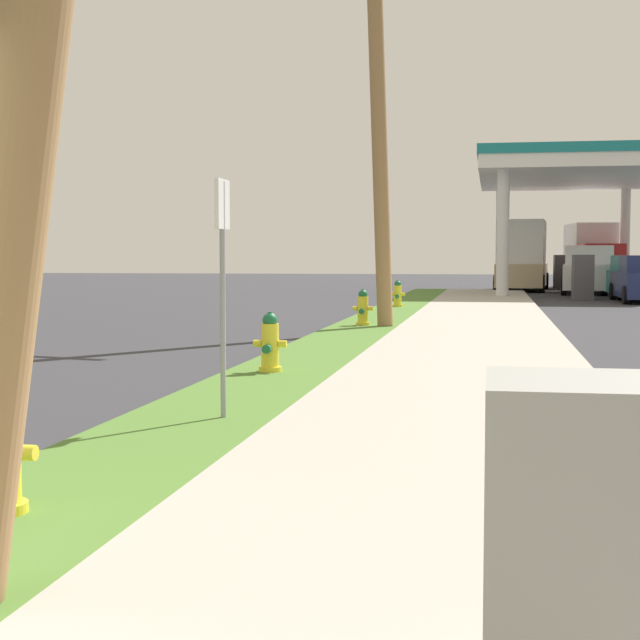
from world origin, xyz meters
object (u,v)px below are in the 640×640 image
object	(u,v)px
fire_hydrant_second	(270,346)
street_sign_post	(222,248)
utility_pole_midground	(379,120)
fire_hydrant_nearest	(0,456)
fire_hydrant_fourth	(398,295)
truck_white_at_forecourt	(589,272)
fire_hydrant_third	(363,310)
utility_cabinet	(569,577)
truck_tan_on_apron	(523,257)
car_teal_by_far_pump	(636,278)
truck_red_at_far_bay	(592,257)

from	to	relation	value
fire_hydrant_second	street_sign_post	size ratio (longest dim) A/B	0.35
utility_pole_midground	fire_hydrant_nearest	bearing A→B (deg)	-91.49
fire_hydrant_fourth	truck_white_at_forecourt	distance (m)	15.22
utility_pole_midground	fire_hydrant_fourth	bearing A→B (deg)	92.46
fire_hydrant_third	truck_white_at_forecourt	xyz separation A→B (m)	(6.56, 21.26, 0.47)
fire_hydrant_third	utility_cabinet	size ratio (longest dim) A/B	0.68
fire_hydrant_second	fire_hydrant_third	bearing A→B (deg)	89.46
fire_hydrant_nearest	street_sign_post	xyz separation A→B (m)	(0.35, 3.36, 1.19)
fire_hydrant_nearest	utility_pole_midground	world-z (taller)	utility_pole_midground
fire_hydrant_second	truck_tan_on_apron	world-z (taller)	truck_tan_on_apron
utility_cabinet	car_teal_by_far_pump	size ratio (longest dim) A/B	0.24
utility_pole_midground	truck_white_at_forecourt	world-z (taller)	utility_pole_midground
utility_pole_midground	car_teal_by_far_pump	size ratio (longest dim) A/B	1.79
truck_tan_on_apron	fire_hydrant_fourth	bearing A→B (deg)	-103.28
car_teal_by_far_pump	truck_tan_on_apron	bearing A→B (deg)	120.16
utility_pole_midground	truck_white_at_forecourt	distance (m)	22.52
fire_hydrant_nearest	truck_red_at_far_bay	distance (m)	43.89
car_teal_by_far_pump	truck_white_at_forecourt	xyz separation A→B (m)	(-1.38, 3.64, 0.19)
fire_hydrant_fourth	truck_tan_on_apron	size ratio (longest dim) A/B	0.11
fire_hydrant_second	street_sign_post	xyz separation A→B (m)	(0.37, -3.44, 1.19)
street_sign_post	truck_tan_on_apron	xyz separation A→B (m)	(3.70, 36.11, -0.15)
fire_hydrant_third	truck_red_at_far_bay	size ratio (longest dim) A/B	0.11
utility_pole_midground	utility_cabinet	world-z (taller)	utility_pole_midground
utility_cabinet	truck_red_at_far_bay	distance (m)	45.58
fire_hydrant_fourth	car_teal_by_far_pump	bearing A→B (deg)	51.79
utility_cabinet	truck_tan_on_apron	xyz separation A→B (m)	(1.11, 41.57, 0.86)
fire_hydrant_fourth	truck_tan_on_apron	world-z (taller)	truck_tan_on_apron
car_teal_by_far_pump	street_sign_post	bearing A→B (deg)	-104.63
fire_hydrant_nearest	utility_cabinet	size ratio (longest dim) A/B	0.68
fire_hydrant_third	car_teal_by_far_pump	bearing A→B (deg)	65.75
fire_hydrant_fourth	truck_tan_on_apron	xyz separation A→B (m)	(3.98, 16.88, 1.04)
fire_hydrant_third	utility_cabinet	xyz separation A→B (m)	(2.88, -17.15, 0.18)
street_sign_post	fire_hydrant_second	bearing A→B (deg)	96.07
truck_tan_on_apron	car_teal_by_far_pump	bearing A→B (deg)	-59.84
fire_hydrant_fourth	utility_pole_midground	world-z (taller)	utility_pole_midground
truck_red_at_far_bay	street_sign_post	bearing A→B (deg)	-100.08
fire_hydrant_second	car_teal_by_far_pump	world-z (taller)	car_teal_by_far_pump
fire_hydrant_fourth	street_sign_post	world-z (taller)	street_sign_post
truck_red_at_far_bay	fire_hydrant_third	bearing A→B (deg)	-104.66
utility_pole_midground	truck_red_at_far_bay	world-z (taller)	utility_pole_midground
fire_hydrant_third	utility_cabinet	distance (m)	17.39
utility_pole_midground	car_teal_by_far_pump	distance (m)	19.63
utility_pole_midground	truck_red_at_far_bay	xyz separation A→B (m)	(7.05, 28.31, -2.84)
fire_hydrant_second	fire_hydrant_third	distance (m)	8.25
fire_hydrant_nearest	fire_hydrant_fourth	xyz separation A→B (m)	(0.06, 22.59, 0.00)
fire_hydrant_nearest	truck_white_at_forecourt	distance (m)	36.91
fire_hydrant_third	truck_white_at_forecourt	distance (m)	22.26
truck_white_at_forecourt	truck_red_at_far_bay	size ratio (longest dim) A/B	0.85
fire_hydrant_fourth	truck_white_at_forecourt	size ratio (longest dim) A/B	0.13
car_teal_by_far_pump	fire_hydrant_fourth	bearing A→B (deg)	-128.21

